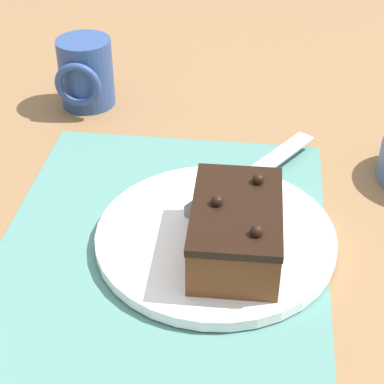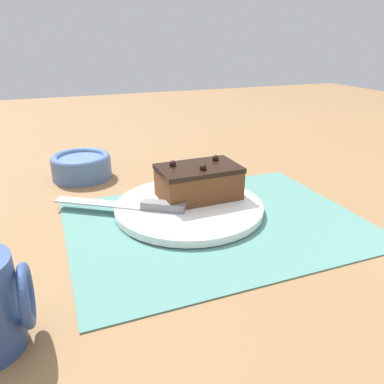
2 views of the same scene
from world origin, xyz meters
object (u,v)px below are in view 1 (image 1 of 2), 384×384
(chocolate_cake, at_px, (236,229))
(serving_knife, at_px, (234,185))
(cake_plate, at_px, (216,237))
(coffee_mug, at_px, (86,73))

(chocolate_cake, distance_m, serving_knife, 0.11)
(cake_plate, height_order, coffee_mug, coffee_mug)
(chocolate_cake, bearing_deg, coffee_mug, -143.51)
(chocolate_cake, distance_m, coffee_mug, 0.39)
(coffee_mug, bearing_deg, chocolate_cake, 36.49)
(cake_plate, bearing_deg, serving_knife, 170.36)
(cake_plate, height_order, chocolate_cake, chocolate_cake)
(cake_plate, xyz_separation_m, serving_knife, (-0.08, 0.01, 0.01))
(serving_knife, bearing_deg, cake_plate, -65.92)
(cake_plate, relative_size, serving_knife, 1.25)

